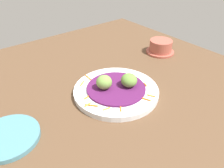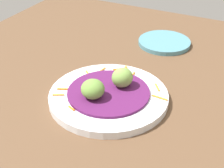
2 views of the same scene
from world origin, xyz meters
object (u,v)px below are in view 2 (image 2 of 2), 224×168
Objects in this scene: main_plate at (109,97)px; guac_scoop_left at (93,89)px; side_plate_small at (166,43)px; guac_scoop_center at (123,77)px.

main_plate is 5.23× the size of guac_scoop_left.
main_plate is 1.75× the size of side_plate_small.
guac_scoop_center is (7.05, -3.80, 0.15)cm from guac_scoop_left.
guac_scoop_left is at bearing 173.38° from side_plate_small.
guac_scoop_left is 1.05× the size of guac_scoop_center.
main_plate is at bearing 151.67° from guac_scoop_center.
guac_scoop_center is at bearing -28.33° from guac_scoop_left.
side_plate_small is (35.83, -4.16, -3.76)cm from guac_scoop_left.
side_plate_small is (28.77, -0.36, -3.91)cm from guac_scoop_center.
guac_scoop_center reaches higher than side_plate_small.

